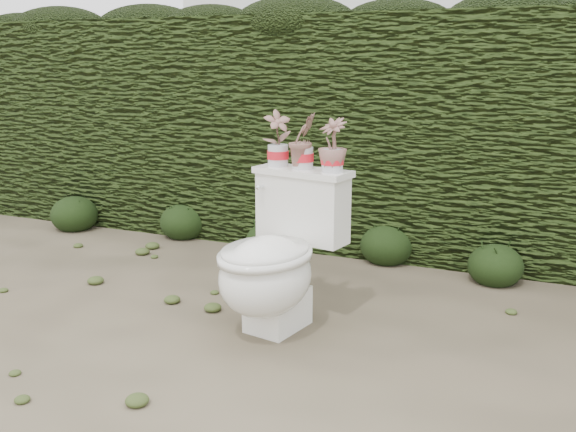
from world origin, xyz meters
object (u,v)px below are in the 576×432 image
at_px(potted_plant_left, 278,140).
at_px(potted_plant_right, 333,147).
at_px(potted_plant_center, 303,142).
at_px(toilet, 275,261).

distance_m(potted_plant_left, potted_plant_right, 0.32).
height_order(potted_plant_center, potted_plant_right, potted_plant_center).
relative_size(potted_plant_left, potted_plant_center, 1.03).
distance_m(potted_plant_left, potted_plant_center, 0.15).
bearing_deg(toilet, potted_plant_right, 54.41).
height_order(toilet, potted_plant_right, potted_plant_right).
height_order(potted_plant_left, potted_plant_right, potted_plant_left).
xyz_separation_m(potted_plant_center, potted_plant_right, (0.17, -0.03, -0.01)).
relative_size(toilet, potted_plant_left, 2.86).
height_order(toilet, potted_plant_center, potted_plant_center).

